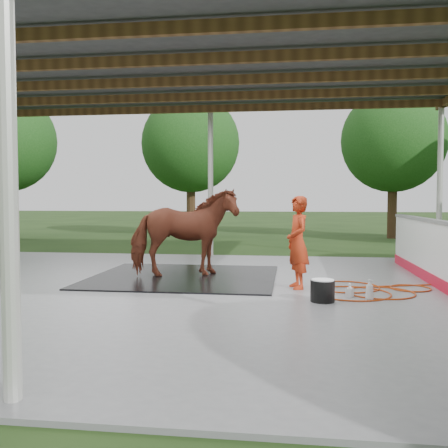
# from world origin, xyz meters

# --- Properties ---
(ground) EXTENTS (100.00, 100.00, 0.00)m
(ground) POSITION_xyz_m (0.00, 0.00, 0.00)
(ground) COLOR #1E3814
(concrete_slab) EXTENTS (12.00, 10.00, 0.05)m
(concrete_slab) POSITION_xyz_m (0.00, 0.00, 0.03)
(concrete_slab) COLOR slate
(concrete_slab) RESTS_ON ground
(pavilion_structure) EXTENTS (12.60, 10.60, 4.05)m
(pavilion_structure) POSITION_xyz_m (0.00, -0.00, 3.97)
(pavilion_structure) COLOR beige
(pavilion_structure) RESTS_ON ground
(tree_belt) EXTENTS (28.00, 28.00, 5.80)m
(tree_belt) POSITION_xyz_m (0.30, 0.90, 3.79)
(tree_belt) COLOR #382314
(tree_belt) RESTS_ON ground
(rubber_mat) EXTENTS (3.49, 3.28, 0.03)m
(rubber_mat) POSITION_xyz_m (0.05, 1.20, 0.06)
(rubber_mat) COLOR black
(rubber_mat) RESTS_ON concrete_slab
(horse) EXTENTS (2.19, 1.54, 1.69)m
(horse) POSITION_xyz_m (0.05, 1.20, 0.92)
(horse) COLOR brown
(horse) RESTS_ON rubber_mat
(handler) EXTENTS (0.53, 0.66, 1.56)m
(handler) POSITION_xyz_m (2.20, 0.31, 0.83)
(handler) COLOR #AF2D12
(handler) RESTS_ON concrete_slab
(wash_bucket) EXTENTS (0.36, 0.36, 0.33)m
(wash_bucket) POSITION_xyz_m (2.55, -0.74, 0.22)
(wash_bucket) COLOR black
(wash_bucket) RESTS_ON concrete_slab
(soap_bottle_a) EXTENTS (0.17, 0.17, 0.31)m
(soap_bottle_a) POSITION_xyz_m (3.26, -0.53, 0.21)
(soap_bottle_a) COLOR silver
(soap_bottle_a) RESTS_ON concrete_slab
(soap_bottle_b) EXTENTS (0.14, 0.14, 0.22)m
(soap_bottle_b) POSITION_xyz_m (2.99, -0.36, 0.16)
(soap_bottle_b) COLOR #338CD8
(soap_bottle_b) RESTS_ON concrete_slab
(hose_coil) EXTENTS (2.23, 1.78, 0.02)m
(hose_coil) POSITION_xyz_m (3.27, 0.18, 0.06)
(hose_coil) COLOR #A7360B
(hose_coil) RESTS_ON concrete_slab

